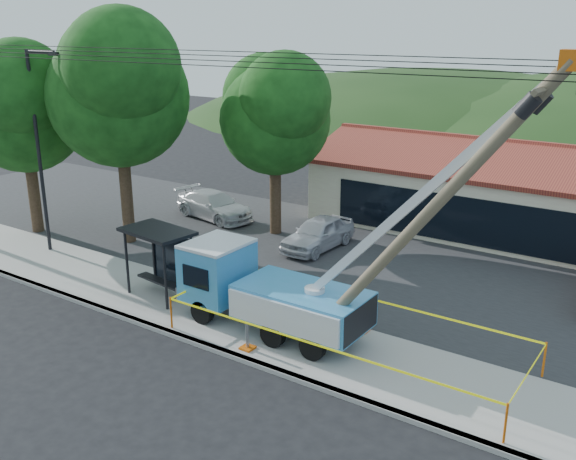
% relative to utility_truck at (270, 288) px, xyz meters
% --- Properties ---
extents(ground, '(120.00, 120.00, 0.00)m').
position_rel_utility_truck_xyz_m(ground, '(0.96, -4.18, -1.64)').
color(ground, black).
rests_on(ground, ground).
extents(curb, '(60.00, 0.25, 0.15)m').
position_rel_utility_truck_xyz_m(curb, '(0.96, -2.08, -1.56)').
color(curb, '#A7A29C').
rests_on(curb, ground).
extents(sidewalk, '(60.00, 4.00, 0.15)m').
position_rel_utility_truck_xyz_m(sidewalk, '(0.96, -0.18, -1.56)').
color(sidewalk, '#A7A29C').
rests_on(sidewalk, ground).
extents(parking_lot, '(60.00, 12.00, 0.10)m').
position_rel_utility_truck_xyz_m(parking_lot, '(0.96, 7.82, -1.59)').
color(parking_lot, '#28282B').
rests_on(parking_lot, ground).
extents(strip_mall, '(22.50, 8.53, 4.67)m').
position_rel_utility_truck_xyz_m(strip_mall, '(4.96, 15.80, 0.25)').
color(strip_mall, beige).
rests_on(strip_mall, ground).
extents(streetlight, '(2.13, 0.22, 9.00)m').
position_rel_utility_truck_xyz_m(streetlight, '(-12.83, 0.82, 3.67)').
color(streetlight, black).
rests_on(streetlight, ground).
extents(tree_west_near, '(7.56, 6.72, 10.80)m').
position_rel_utility_truck_xyz_m(tree_west_near, '(-11.04, 3.82, 5.89)').
color(tree_west_near, '#332316').
rests_on(tree_west_near, ground).
extents(tree_west_far, '(6.84, 6.08, 9.48)m').
position_rel_utility_truck_xyz_m(tree_west_far, '(-16.04, 2.32, 4.90)').
color(tree_west_far, '#332316').
rests_on(tree_west_far, ground).
extents(tree_lot, '(6.30, 5.60, 8.94)m').
position_rel_utility_truck_xyz_m(tree_lot, '(-6.04, 8.82, 4.57)').
color(tree_lot, '#332316').
rests_on(tree_lot, ground).
extents(hill_west, '(78.40, 56.00, 28.00)m').
position_rel_utility_truck_xyz_m(hill_west, '(-14.04, 50.82, -1.64)').
color(hill_west, '#183212').
rests_on(hill_west, ground).
extents(utility_truck, '(12.14, 3.59, 9.29)m').
position_rel_utility_truck_xyz_m(utility_truck, '(0.00, 0.00, 0.00)').
color(utility_truck, black).
rests_on(utility_truck, ground).
extents(leaning_pole, '(7.25, 1.93, 9.26)m').
position_rel_utility_truck_xyz_m(leaning_pole, '(5.41, -0.26, 3.48)').
color(leaning_pole, brown).
rests_on(leaning_pole, ground).
extents(bus_shelter, '(2.89, 1.97, 2.62)m').
position_rel_utility_truck_xyz_m(bus_shelter, '(-5.02, 0.08, 0.44)').
color(bus_shelter, black).
rests_on(bus_shelter, ground).
extents(caution_tape, '(11.25, 3.84, 1.11)m').
position_rel_utility_truck_xyz_m(caution_tape, '(2.82, 0.02, -0.67)').
color(caution_tape, '#D2560B').
rests_on(caution_tape, ground).
extents(car_silver, '(1.86, 4.37, 1.47)m').
position_rel_utility_truck_xyz_m(car_silver, '(-3.05, 7.98, -1.64)').
color(car_silver, silver).
rests_on(car_silver, ground).
extents(car_white, '(5.14, 2.80, 1.41)m').
position_rel_utility_truck_xyz_m(car_white, '(-10.21, 9.02, -1.64)').
color(car_white, silver).
rests_on(car_white, ground).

